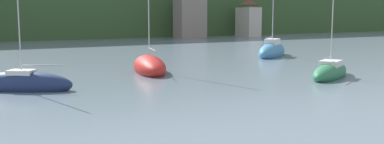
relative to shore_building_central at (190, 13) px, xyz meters
The scene contains 7 objects.
shore_building_central is the anchor object (origin of this frame).
shore_building_eastcentral 15.59m from the shore_building_central, ahead, with size 3.63×5.59×8.25m.
sailboat_far_0 41.54m from the shore_building_central, 105.85° to the right, with size 7.89×6.67×11.44m.
sailboat_mid_4 64.14m from the shore_building_central, 128.88° to the right, with size 6.45×5.09×7.72m.
sailboat_mid_8 58.62m from the shore_building_central, 108.60° to the right, with size 6.73×4.77×8.39m.
sailboat_far_10 54.50m from the shore_building_central, 122.85° to the right, with size 4.35×7.89×10.35m.
mooring_buoy_near 47.02m from the shore_building_central, 124.63° to the right, with size 0.56×0.56×0.56m, color orange.
Camera 1 is at (-13.02, 18.08, 4.75)m, focal length 40.40 mm.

